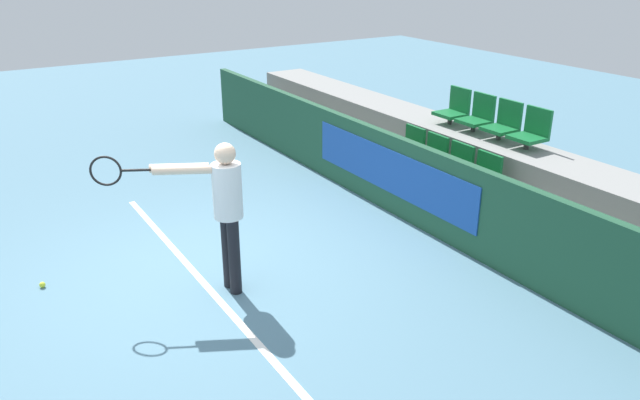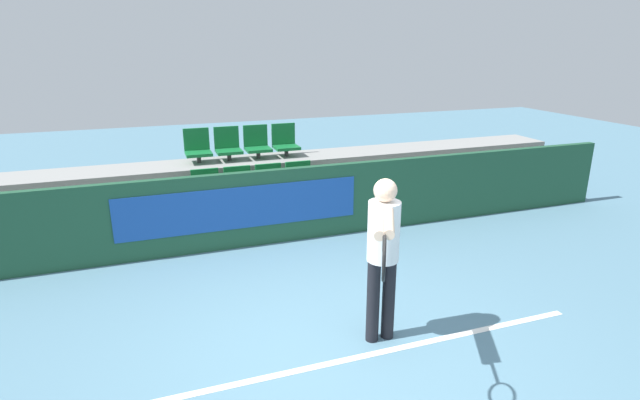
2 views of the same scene
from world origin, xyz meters
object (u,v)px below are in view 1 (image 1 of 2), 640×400
at_px(stadium_chair_3, 482,177).
at_px(tennis_player, 221,202).
at_px(stadium_chair_0, 409,148).
at_px(stadium_chair_5, 478,115).
at_px(stadium_chair_6, 504,123).
at_px(stadium_chair_2, 456,167).
at_px(stadium_chair_1, 431,157).
at_px(tennis_ball, 42,285).
at_px(stadium_chair_7, 532,131).
at_px(stadium_chair_4, 454,108).

xyz_separation_m(stadium_chair_3, tennis_player, (-0.29, -3.54, 0.32)).
bearing_deg(stadium_chair_0, stadium_chair_5, 59.66).
xyz_separation_m(stadium_chair_3, stadium_chair_6, (-0.50, 0.85, 0.49)).
xyz_separation_m(stadium_chair_2, stadium_chair_3, (0.50, 0.00, 0.00)).
height_order(stadium_chair_1, stadium_chair_6, stadium_chair_6).
height_order(stadium_chair_1, tennis_ball, stadium_chair_1).
height_order(stadium_chair_1, stadium_chair_2, same).
bearing_deg(stadium_chair_7, tennis_ball, -102.89).
bearing_deg(stadium_chair_1, stadium_chair_5, 90.00).
bearing_deg(stadium_chair_0, stadium_chair_2, 0.00).
bearing_deg(stadium_chair_3, tennis_ball, -104.89).
distance_m(stadium_chair_3, tennis_player, 3.57).
height_order(stadium_chair_3, tennis_player, tennis_player).
bearing_deg(stadium_chair_3, stadium_chair_2, 180.00).
relative_size(stadium_chair_3, stadium_chair_7, 1.00).
distance_m(stadium_chair_4, tennis_ball, 6.24).
distance_m(stadium_chair_6, stadium_chair_7, 0.50).
distance_m(stadium_chair_5, tennis_player, 4.45).
relative_size(stadium_chair_1, stadium_chair_2, 1.00).
distance_m(stadium_chair_4, tennis_player, 4.56).
height_order(stadium_chair_0, stadium_chair_1, same).
bearing_deg(stadium_chair_0, tennis_ball, -88.98).
relative_size(stadium_chair_1, stadium_chair_4, 1.00).
distance_m(stadium_chair_6, tennis_player, 4.40).
relative_size(stadium_chair_3, stadium_chair_6, 1.00).
distance_m(stadium_chair_5, stadium_chair_6, 0.50).
distance_m(stadium_chair_4, stadium_chair_6, 1.00).
bearing_deg(tennis_ball, stadium_chair_4, 90.88).
relative_size(stadium_chair_4, tennis_player, 0.32).
bearing_deg(stadium_chair_2, tennis_ball, -99.72).
relative_size(stadium_chair_5, tennis_player, 0.32).
bearing_deg(stadium_chair_4, stadium_chair_5, 0.00).
bearing_deg(stadium_chair_1, stadium_chair_7, 40.51).
xyz_separation_m(stadium_chair_1, tennis_player, (0.71, -3.54, 0.32)).
bearing_deg(stadium_chair_7, stadium_chair_5, 180.00).
relative_size(stadium_chair_6, tennis_player, 0.32).
bearing_deg(stadium_chair_5, stadium_chair_2, -59.66).
relative_size(stadium_chair_4, stadium_chair_5, 1.00).
height_order(stadium_chair_0, stadium_chair_6, stadium_chair_6).
distance_m(stadium_chair_2, stadium_chair_4, 1.40).
distance_m(tennis_player, tennis_ball, 2.30).
distance_m(stadium_chair_3, stadium_chair_6, 1.10).
distance_m(stadium_chair_1, stadium_chair_4, 1.10).
xyz_separation_m(stadium_chair_5, tennis_player, (0.71, -4.39, -0.17)).
bearing_deg(tennis_player, stadium_chair_0, 135.84).
bearing_deg(stadium_chair_3, stadium_chair_1, 180.00).
bearing_deg(stadium_chair_1, stadium_chair_0, 180.00).
bearing_deg(stadium_chair_7, stadium_chair_3, -90.00).
relative_size(stadium_chair_0, tennis_player, 0.32).
relative_size(stadium_chair_1, stadium_chair_7, 1.00).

